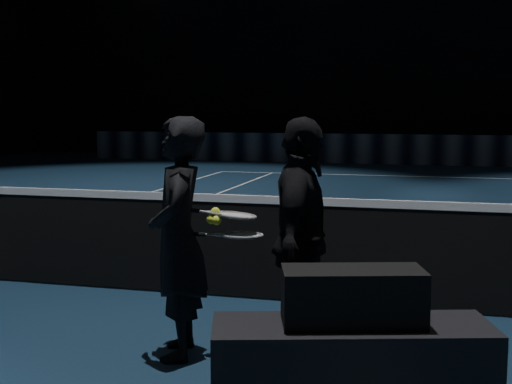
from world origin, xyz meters
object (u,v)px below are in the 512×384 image
at_px(player_a, 178,238).
at_px(racket_upper, 236,215).
at_px(racket_lower, 242,235).
at_px(tennis_balls, 214,218).
at_px(player_bench, 352,364).
at_px(racket_bag, 353,297).
at_px(player_b, 301,241).

distance_m(player_a, racket_upper, 0.43).
bearing_deg(racket_lower, player_a, -180.00).
bearing_deg(racket_upper, tennis_balls, -170.43).
relative_size(player_bench, racket_lower, 2.40).
distance_m(player_bench, player_a, 1.50).
relative_size(racket_bag, player_b, 0.49).
bearing_deg(player_bench, player_a, 141.50).
height_order(racket_upper, tennis_balls, racket_upper).
height_order(racket_bag, player_a, player_a).
bearing_deg(tennis_balls, player_a, -171.01).
relative_size(racket_bag, player_a, 0.49).
relative_size(racket_bag, racket_upper, 1.20).
bearing_deg(racket_upper, racket_lower, -42.66).
distance_m(racket_bag, racket_upper, 1.13).
bearing_deg(racket_bag, tennis_balls, 135.04).
distance_m(player_a, tennis_balls, 0.29).
bearing_deg(tennis_balls, player_bench, -28.51).
bearing_deg(player_a, racket_upper, 87.28).
bearing_deg(player_b, player_bench, -149.02).
bearing_deg(racket_lower, player_bench, -42.70).
distance_m(player_bench, racket_bag, 0.41).
distance_m(player_bench, racket_lower, 1.19).
distance_m(racket_upper, tennis_balls, 0.15).
xyz_separation_m(player_b, racket_lower, (-0.40, -0.05, 0.03)).
height_order(player_a, player_b, same).
distance_m(player_a, player_b, 0.85).
distance_m(player_b, tennis_balls, 0.61).
distance_m(racket_bag, racket_lower, 1.04).
relative_size(racket_lower, racket_upper, 1.00).
xyz_separation_m(racket_bag, racket_lower, (-0.83, 0.58, 0.22)).
bearing_deg(racket_lower, racket_upper, 141.34).
bearing_deg(player_bench, racket_upper, 128.96).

